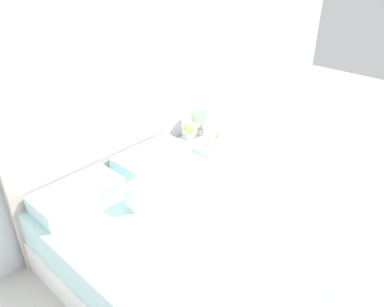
{
  "coord_description": "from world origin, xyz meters",
  "views": [
    {
      "loc": [
        -1.49,
        -2.48,
        2.34
      ],
      "look_at": [
        0.57,
        -0.57,
        0.72
      ],
      "focal_mm": 35.0,
      "sensor_mm": 36.0,
      "label": 1
    }
  ],
  "objects_px": {
    "teacup": "(213,142)",
    "alarm_clock": "(220,133)",
    "table_lamp": "(202,114)",
    "nightstand": "(206,160)",
    "flower_vase": "(190,130)",
    "bed": "(179,244)"
  },
  "relations": [
    {
      "from": "flower_vase",
      "to": "table_lamp",
      "type": "bearing_deg",
      "value": 4.59
    },
    {
      "from": "flower_vase",
      "to": "alarm_clock",
      "type": "xyz_separation_m",
      "value": [
        0.31,
        -0.14,
        -0.1
      ]
    },
    {
      "from": "teacup",
      "to": "flower_vase",
      "type": "bearing_deg",
      "value": 116.83
    },
    {
      "from": "bed",
      "to": "flower_vase",
      "type": "distance_m",
      "value": 1.31
    },
    {
      "from": "flower_vase",
      "to": "teacup",
      "type": "relative_size",
      "value": 1.85
    },
    {
      "from": "table_lamp",
      "to": "alarm_clock",
      "type": "bearing_deg",
      "value": -53.96
    },
    {
      "from": "flower_vase",
      "to": "teacup",
      "type": "distance_m",
      "value": 0.26
    },
    {
      "from": "bed",
      "to": "nightstand",
      "type": "height_order",
      "value": "bed"
    },
    {
      "from": "bed",
      "to": "alarm_clock",
      "type": "bearing_deg",
      "value": 26.71
    },
    {
      "from": "nightstand",
      "to": "flower_vase",
      "type": "bearing_deg",
      "value": 153.03
    },
    {
      "from": "nightstand",
      "to": "table_lamp",
      "type": "distance_m",
      "value": 0.52
    },
    {
      "from": "teacup",
      "to": "table_lamp",
      "type": "bearing_deg",
      "value": 69.4
    },
    {
      "from": "nightstand",
      "to": "alarm_clock",
      "type": "relative_size",
      "value": 5.92
    },
    {
      "from": "bed",
      "to": "alarm_clock",
      "type": "height_order",
      "value": "bed"
    },
    {
      "from": "nightstand",
      "to": "flower_vase",
      "type": "xyz_separation_m",
      "value": [
        -0.16,
        0.08,
        0.39
      ]
    },
    {
      "from": "bed",
      "to": "teacup",
      "type": "relative_size",
      "value": 17.82
    },
    {
      "from": "flower_vase",
      "to": "alarm_clock",
      "type": "relative_size",
      "value": 2.41
    },
    {
      "from": "teacup",
      "to": "alarm_clock",
      "type": "height_order",
      "value": "teacup"
    },
    {
      "from": "alarm_clock",
      "to": "nightstand",
      "type": "bearing_deg",
      "value": 157.07
    },
    {
      "from": "teacup",
      "to": "bed",
      "type": "bearing_deg",
      "value": -151.86
    },
    {
      "from": "teacup",
      "to": "alarm_clock",
      "type": "xyz_separation_m",
      "value": [
        0.2,
        0.07,
        0.0
      ]
    },
    {
      "from": "bed",
      "to": "flower_vase",
      "type": "relative_size",
      "value": 9.61
    }
  ]
}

